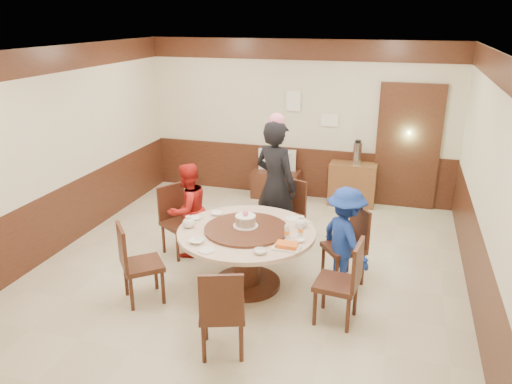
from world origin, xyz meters
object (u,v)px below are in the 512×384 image
(tv_stand, at_px, (276,184))
(thermos, at_px, (357,153))
(person_blue, at_px, (345,238))
(person_red, at_px, (188,210))
(person_standing, at_px, (276,185))
(side_cabinet, at_px, (352,184))
(shrimp_platter, at_px, (287,246))
(banquet_table, at_px, (247,247))
(birthday_cake, at_px, (245,221))
(television, at_px, (276,161))

(tv_stand, bearing_deg, thermos, 1.21)
(person_blue, distance_m, thermos, 2.90)
(person_red, bearing_deg, person_standing, 144.47)
(person_red, height_order, side_cabinet, person_red)
(person_blue, height_order, shrimp_platter, person_blue)
(thermos, bearing_deg, person_standing, -114.53)
(shrimp_platter, distance_m, side_cabinet, 3.60)
(tv_stand, bearing_deg, person_blue, -60.83)
(banquet_table, relative_size, person_standing, 0.89)
(person_standing, height_order, tv_stand, person_standing)
(banquet_table, bearing_deg, person_blue, 16.34)
(person_red, bearing_deg, birthday_cake, 87.24)
(person_blue, bearing_deg, person_standing, 10.18)
(tv_stand, bearing_deg, television, 0.00)
(shrimp_platter, relative_size, thermos, 0.79)
(person_standing, height_order, person_blue, person_standing)
(birthday_cake, height_order, side_cabinet, birthday_cake)
(shrimp_platter, height_order, tv_stand, shrimp_platter)
(side_cabinet, distance_m, thermos, 0.57)
(person_standing, xyz_separation_m, birthday_cake, (-0.08, -1.14, -0.08))
(birthday_cake, distance_m, side_cabinet, 3.34)
(person_standing, relative_size, person_red, 1.41)
(person_red, distance_m, thermos, 3.31)
(person_standing, height_order, person_red, person_standing)
(shrimp_platter, bearing_deg, banquet_table, 149.50)
(person_standing, xyz_separation_m, person_red, (-1.09, -0.59, -0.27))
(birthday_cake, xyz_separation_m, side_cabinet, (0.95, 3.17, -0.48))
(person_blue, bearing_deg, birthday_cake, 61.98)
(person_red, xyz_separation_m, birthday_cake, (1.01, -0.56, 0.19))
(person_blue, xyz_separation_m, birthday_cake, (-1.17, -0.29, 0.21))
(shrimp_platter, bearing_deg, person_red, 149.63)
(banquet_table, relative_size, birthday_cake, 5.48)
(shrimp_platter, height_order, side_cabinet, shrimp_platter)
(person_red, relative_size, person_blue, 1.03)
(shrimp_platter, bearing_deg, television, 106.18)
(banquet_table, xyz_separation_m, thermos, (0.97, 3.22, 0.41))
(person_blue, xyz_separation_m, shrimp_platter, (-0.57, -0.67, 0.13))
(birthday_cake, distance_m, shrimp_platter, 0.72)
(tv_stand, relative_size, television, 1.24)
(shrimp_platter, xyz_separation_m, tv_stand, (-1.02, 3.53, -0.53))
(banquet_table, xyz_separation_m, side_cabinet, (0.93, 3.22, -0.16))
(person_standing, bearing_deg, thermos, -89.92)
(birthday_cake, bearing_deg, thermos, 72.45)
(person_red, height_order, thermos, person_red)
(person_red, bearing_deg, thermos, 168.49)
(tv_stand, xyz_separation_m, television, (0.00, 0.00, 0.45))
(person_red, height_order, shrimp_platter, person_red)
(banquet_table, xyz_separation_m, television, (-0.45, 3.19, 0.16))
(person_red, relative_size, birthday_cake, 4.36)
(shrimp_platter, bearing_deg, thermos, 83.61)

